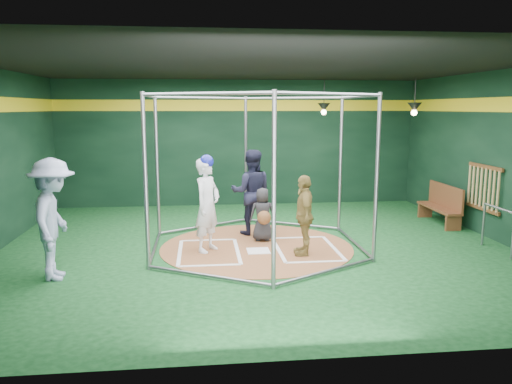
{
  "coord_description": "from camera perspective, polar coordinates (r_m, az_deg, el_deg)",
  "views": [
    {
      "loc": [
        -1.07,
        -9.51,
        2.74
      ],
      "look_at": [
        0.0,
        0.1,
        1.1
      ],
      "focal_mm": 35.0,
      "sensor_mm": 36.0,
      "label": 1
    }
  ],
  "objects": [
    {
      "name": "pendant_lamp_far",
      "position": [
        12.58,
        17.65,
        9.18
      ],
      "size": [
        0.34,
        0.34,
        0.9
      ],
      "color": "black",
      "rests_on": "room_shell"
    },
    {
      "name": "umpire",
      "position": [
        10.79,
        -0.53,
        -0.01
      ],
      "size": [
        0.96,
        0.78,
        1.84
      ],
      "primitive_type": "imported",
      "rotation": [
        0.0,
        0.0,
        3.05
      ],
      "color": "black",
      "rests_on": "clay_disc"
    },
    {
      "name": "batter_box_left",
      "position": [
        9.65,
        -5.42,
        -6.8
      ],
      "size": [
        1.17,
        1.77,
        0.01
      ],
      "color": "white",
      "rests_on": "clay_disc"
    },
    {
      "name": "batter_figure",
      "position": [
        9.52,
        -5.59,
        -1.35
      ],
      "size": [
        0.72,
        0.78,
        1.86
      ],
      "color": "silver",
      "rests_on": "clay_disc"
    },
    {
      "name": "catcher_figure",
      "position": [
        10.28,
        0.77,
        -2.6
      ],
      "size": [
        0.55,
        0.58,
        1.11
      ],
      "color": "black",
      "rests_on": "clay_disc"
    },
    {
      "name": "dugout_bench",
      "position": [
        12.66,
        20.49,
        -1.28
      ],
      "size": [
        0.38,
        1.61,
        0.94
      ],
      "color": "brown",
      "rests_on": "ground"
    },
    {
      "name": "batter_box_right",
      "position": [
        9.86,
        5.76,
        -6.45
      ],
      "size": [
        1.17,
        1.77,
        0.01
      ],
      "color": "white",
      "rests_on": "clay_disc"
    },
    {
      "name": "visitor_leopard",
      "position": [
        9.34,
        5.51,
        -2.64
      ],
      "size": [
        0.45,
        0.91,
        1.5
      ],
      "primitive_type": "imported",
      "rotation": [
        0.0,
        0.0,
        -1.66
      ],
      "color": "tan",
      "rests_on": "clay_disc"
    },
    {
      "name": "home_plate",
      "position": [
        9.66,
        0.26,
        -6.73
      ],
      "size": [
        0.43,
        0.43,
        0.01
      ],
      "primitive_type": "cube",
      "color": "white",
      "rests_on": "clay_disc"
    },
    {
      "name": "pendant_lamp_near",
      "position": [
        13.51,
        7.76,
        9.54
      ],
      "size": [
        0.34,
        0.34,
        0.9
      ],
      "color": "black",
      "rests_on": "room_shell"
    },
    {
      "name": "clay_disc",
      "position": [
        9.95,
        0.06,
        -6.32
      ],
      "size": [
        3.8,
        3.8,
        0.01
      ],
      "primitive_type": "cylinder",
      "color": "brown",
      "rests_on": "ground"
    },
    {
      "name": "batting_cage",
      "position": [
        9.65,
        0.07,
        2.24
      ],
      "size": [
        4.05,
        4.67,
        3.0
      ],
      "color": "gray",
      "rests_on": "ground"
    },
    {
      "name": "room_shell",
      "position": [
        9.63,
        0.06,
        3.75
      ],
      "size": [
        10.1,
        9.1,
        3.53
      ],
      "color": "#0C3715",
      "rests_on": "ground"
    },
    {
      "name": "bystander_blue",
      "position": [
        8.6,
        -22.15,
        -2.9
      ],
      "size": [
        0.83,
        1.32,
        1.96
      ],
      "primitive_type": "imported",
      "rotation": [
        0.0,
        0.0,
        1.66
      ],
      "color": "#99A8CB",
      "rests_on": "ground"
    },
    {
      "name": "steel_railing",
      "position": [
        10.58,
        25.95,
        -3.13
      ],
      "size": [
        0.05,
        1.01,
        0.87
      ],
      "color": "gray",
      "rests_on": "ground"
    },
    {
      "name": "bat_rack",
      "position": [
        11.71,
        24.55,
        0.45
      ],
      "size": [
        0.07,
        1.25,
        0.98
      ],
      "color": "brown",
      "rests_on": "room_shell"
    }
  ]
}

